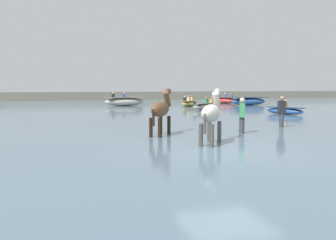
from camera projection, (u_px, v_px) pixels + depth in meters
ground_plane at (227, 158)px, 10.32m from camera, size 120.00×120.00×0.00m
water_surface at (146, 121)px, 19.84m from camera, size 90.00×90.00×0.26m
horse_lead_bay at (161, 110)px, 13.19m from camera, size 1.34×1.65×1.98m
horse_trailing_pinto at (211, 115)px, 11.16m from camera, size 1.37×1.63×1.98m
boat_mid_channel at (224, 100)px, 37.93m from camera, size 2.76×2.89×1.10m
boat_distant_east at (205, 106)px, 27.85m from camera, size 2.79×2.15×0.99m
boat_far_inshore at (248, 101)px, 34.27m from camera, size 3.79×1.63×0.76m
boat_mid_outer at (125, 101)px, 33.23m from camera, size 3.83×1.78×1.28m
boat_far_offshore at (189, 103)px, 32.86m from camera, size 2.39×2.36×0.97m
boat_distant_west at (285, 111)px, 23.12m from camera, size 1.83×2.55×0.94m
person_onlooker_right at (282, 113)px, 15.85m from camera, size 0.33×0.21×1.63m
person_spectator_far at (242, 118)px, 13.70m from camera, size 0.32×0.37×1.63m
far_shoreline at (96, 97)px, 47.35m from camera, size 80.00×2.40×1.34m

